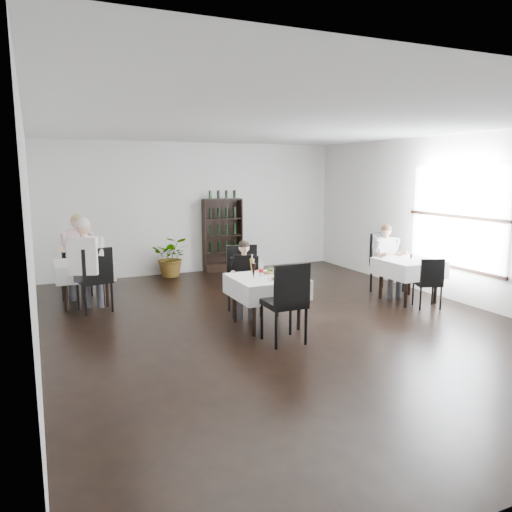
{
  "coord_description": "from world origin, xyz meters",
  "views": [
    {
      "loc": [
        -3.47,
        -6.66,
        2.34
      ],
      "look_at": [
        -0.38,
        0.2,
        1.06
      ],
      "focal_mm": 35.0,
      "sensor_mm": 36.0,
      "label": 1
    }
  ],
  "objects_px": {
    "wine_shelf": "(223,236)",
    "main_table": "(266,286)",
    "potted_tree": "(172,256)",
    "diner_main": "(244,272)"
  },
  "relations": [
    {
      "from": "main_table",
      "to": "diner_main",
      "type": "height_order",
      "value": "diner_main"
    },
    {
      "from": "wine_shelf",
      "to": "diner_main",
      "type": "xyz_separation_m",
      "value": [
        -0.98,
        -3.63,
        -0.13
      ]
    },
    {
      "from": "wine_shelf",
      "to": "diner_main",
      "type": "distance_m",
      "value": 3.76
    },
    {
      "from": "wine_shelf",
      "to": "potted_tree",
      "type": "height_order",
      "value": "wine_shelf"
    },
    {
      "from": "wine_shelf",
      "to": "main_table",
      "type": "bearing_deg",
      "value": -101.78
    },
    {
      "from": "wine_shelf",
      "to": "potted_tree",
      "type": "bearing_deg",
      "value": -173.72
    },
    {
      "from": "wine_shelf",
      "to": "diner_main",
      "type": "relative_size",
      "value": 1.41
    },
    {
      "from": "potted_tree",
      "to": "diner_main",
      "type": "distance_m",
      "value": 3.51
    },
    {
      "from": "wine_shelf",
      "to": "main_table",
      "type": "distance_m",
      "value": 4.41
    },
    {
      "from": "wine_shelf",
      "to": "potted_tree",
      "type": "relative_size",
      "value": 1.91
    }
  ]
}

